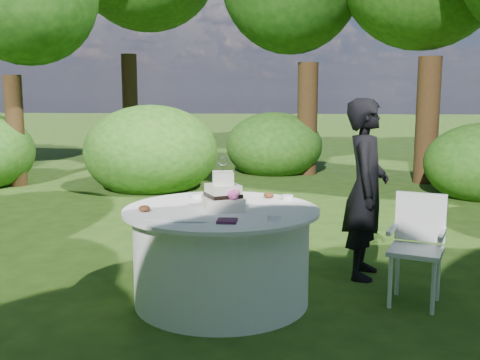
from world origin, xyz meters
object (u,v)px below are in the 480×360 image
(chair, at_px, (418,240))
(guest, at_px, (366,189))
(cake, at_px, (223,195))
(table, at_px, (221,255))
(napkins, at_px, (227,221))

(chair, bearing_deg, guest, 119.00)
(guest, height_order, cake, guest)
(guest, height_order, table, guest)
(table, xyz_separation_m, chair, (1.57, 0.14, 0.13))
(napkins, relative_size, chair, 0.16)
(napkins, bearing_deg, guest, 47.39)
(guest, xyz_separation_m, chair, (0.34, -0.62, -0.30))
(cake, bearing_deg, napkins, -79.60)
(napkins, distance_m, cake, 0.45)
(cake, relative_size, chair, 0.48)
(table, relative_size, chair, 1.77)
(napkins, xyz_separation_m, cake, (-0.08, 0.43, 0.10))
(napkins, relative_size, guest, 0.09)
(napkins, xyz_separation_m, chair, (1.47, 0.61, -0.26))
(napkins, relative_size, cake, 0.33)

